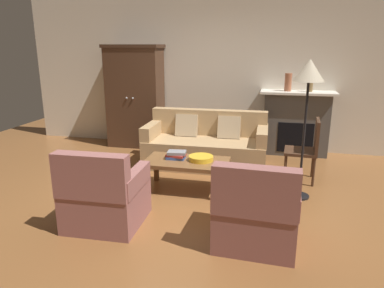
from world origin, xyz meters
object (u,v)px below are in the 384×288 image
fruit_bowl (201,158)px  mantel_vase_terracotta (288,82)px  dog (98,169)px  mantel_vase_bronze (310,84)px  floor_lamp (309,79)px  book_stack (176,155)px  side_chair_wooden (307,146)px  armchair_near_left (104,197)px  couch (206,146)px  fireplace (296,123)px  armoire (135,96)px  armchair_near_right (256,214)px  coffee_table (187,164)px

fruit_bowl → mantel_vase_terracotta: size_ratio=1.07×
mantel_vase_terracotta → dog: (-2.52, -2.15, -1.03)m
fruit_bowl → dog: size_ratio=0.65×
mantel_vase_bronze → floor_lamp: size_ratio=0.15×
fruit_bowl → book_stack: bearing=179.7°
side_chair_wooden → mantel_vase_bronze: bearing=86.4°
fruit_bowl → armchair_near_left: size_ratio=0.37×
couch → side_chair_wooden: bearing=-13.9°
floor_lamp → mantel_vase_bronze: bearing=84.1°
fireplace → book_stack: bearing=-129.1°
armoire → fruit_bowl: 2.59m
fireplace → armchair_near_right: fireplace is taller
fireplace → dog: (-2.70, -2.16, -0.32)m
mantel_vase_bronze → floor_lamp: floor_lamp is taller
coffee_table → armoire: bearing=126.8°
armoire → armchair_near_left: bearing=-74.7°
coffee_table → mantel_vase_terracotta: 2.57m
mantel_vase_bronze → book_stack: bearing=-132.3°
coffee_table → dog: (-1.23, -0.11, -0.12)m
coffee_table → mantel_vase_terracotta: size_ratio=3.62×
couch → dog: size_ratio=3.85×
fireplace → armoire: (-2.95, -0.08, 0.38)m
fruit_bowl → floor_lamp: bearing=3.2°
fireplace → floor_lamp: floor_lamp is taller
mantel_vase_terracotta → armchair_near_right: (-0.32, -3.17, -0.96)m
coffee_table → mantel_vase_bronze: size_ratio=4.23×
mantel_vase_terracotta → mantel_vase_bronze: mantel_vase_terracotta is taller
mantel_vase_bronze → coffee_table: bearing=-129.2°
floor_lamp → armchair_near_left: bearing=-149.6°
couch → floor_lamp: floor_lamp is taller
floor_lamp → dog: (-2.69, -0.23, -1.25)m
book_stack → dog: 1.11m
fireplace → floor_lamp: 2.15m
mantel_vase_terracotta → side_chair_wooden: size_ratio=0.34×
armchair_near_left → armoire: bearing=105.3°
dog → couch: bearing=43.3°
book_stack → floor_lamp: size_ratio=0.15×
mantel_vase_terracotta → armchair_near_right: 3.33m
fireplace → armoire: bearing=-178.5°
mantel_vase_terracotta → armchair_near_left: bearing=-121.5°
armchair_near_left → fireplace: bearing=56.3°
coffee_table → side_chair_wooden: (1.57, 0.72, 0.15)m
couch → book_stack: couch is taller
mantel_vase_terracotta → floor_lamp: (0.16, -1.92, 0.23)m
armoire → book_stack: bearing=-55.5°
coffee_table → mantel_vase_bronze: mantel_vase_bronze is taller
armchair_near_left → side_chair_wooden: 2.87m
side_chair_wooden → dog: side_chair_wooden is taller
coffee_table → mantel_vase_bronze: bearing=50.8°
mantel_vase_bronze → dog: mantel_vase_bronze is taller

